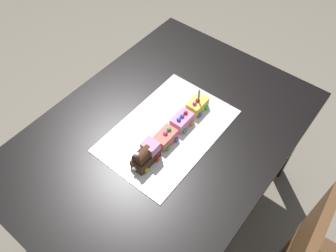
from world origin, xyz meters
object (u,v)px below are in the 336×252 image
at_px(cake_car_tanker_bubblegum, 182,121).
at_px(birthday_candle, 199,94).
at_px(cake_car_caboose_coral, 165,138).
at_px(cake_locomotive, 146,155).
at_px(cake_car_gondola_lemon, 197,105).
at_px(dining_table, 162,146).

xyz_separation_m(cake_car_tanker_bubblegum, birthday_candle, (0.12, 0.00, 0.07)).
distance_m(cake_car_caboose_coral, cake_car_tanker_bubblegum, 0.12).
height_order(cake_locomotive, cake_car_gondola_lemon, cake_locomotive).
bearing_deg(cake_locomotive, cake_car_gondola_lemon, -0.00).
xyz_separation_m(cake_locomotive, cake_car_caboose_coral, (0.13, -0.00, -0.02)).
height_order(cake_car_caboose_coral, cake_car_gondola_lemon, same).
bearing_deg(birthday_candle, cake_locomotive, -180.00).
relative_size(cake_locomotive, cake_car_tanker_bubblegum, 1.40).
xyz_separation_m(cake_car_caboose_coral, cake_car_tanker_bubblegum, (0.12, -0.00, 0.00)).
bearing_deg(dining_table, cake_car_tanker_bubblegum, -26.95).
distance_m(cake_locomotive, birthday_candle, 0.37).
relative_size(cake_car_gondola_lemon, birthday_candle, 1.73).
relative_size(cake_locomotive, cake_car_gondola_lemon, 1.40).
xyz_separation_m(dining_table, birthday_candle, (0.21, -0.04, 0.21)).
height_order(cake_locomotive, cake_car_caboose_coral, cake_locomotive).
height_order(dining_table, birthday_candle, birthday_candle).
xyz_separation_m(dining_table, cake_car_gondola_lemon, (0.21, -0.04, 0.14)).
xyz_separation_m(cake_locomotive, birthday_candle, (0.37, 0.00, 0.05)).
xyz_separation_m(dining_table, cake_car_caboose_coral, (-0.03, -0.04, 0.14)).
height_order(cake_locomotive, cake_car_tanker_bubblegum, cake_locomotive).
relative_size(dining_table, cake_car_caboose_coral, 14.00).
relative_size(cake_locomotive, birthday_candle, 2.43).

